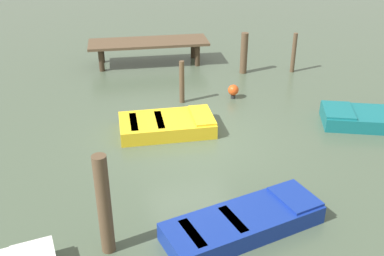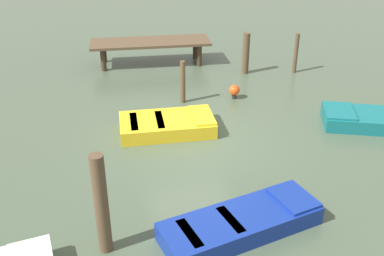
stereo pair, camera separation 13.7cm
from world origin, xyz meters
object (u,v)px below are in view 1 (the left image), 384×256
object	(u,v)px
dock_segment	(149,44)
mooring_piling_far_right	(244,53)
rowboat_blue	(244,222)
mooring_piling_near_left	(294,53)
rowboat_yellow	(167,125)
mooring_piling_near_right	(104,205)
marker_buoy	(233,90)
mooring_piling_far_left	(182,82)

from	to	relation	value
dock_segment	mooring_piling_far_right	xyz separation A→B (m)	(3.30, -1.94, -0.04)
rowboat_blue	mooring_piling_near_left	world-z (taller)	mooring_piling_near_left
mooring_piling_near_left	dock_segment	bearing A→B (deg)	155.73
rowboat_yellow	mooring_piling_far_right	distance (m)	5.56
dock_segment	mooring_piling_near_left	size ratio (longest dim) A/B	3.18
rowboat_yellow	rowboat_blue	xyz separation A→B (m)	(0.58, -4.65, -0.00)
mooring_piling_near_right	rowboat_blue	bearing A→B (deg)	-3.26
rowboat_blue	marker_buoy	distance (m)	6.74
mooring_piling_near_right	mooring_piling_far_left	size ratio (longest dim) A/B	1.48
marker_buoy	mooring_piling_near_left	bearing A→B (deg)	30.73
mooring_piling_near_left	mooring_piling_far_left	bearing A→B (deg)	-160.56
rowboat_yellow	marker_buoy	xyz separation A→B (m)	(2.64, 1.76, 0.07)
mooring_piling_near_left	marker_buoy	xyz separation A→B (m)	(-3.07, -1.83, -0.48)
mooring_piling_far_right	mooring_piling_near_right	bearing A→B (deg)	-125.20
mooring_piling_near_left	marker_buoy	size ratio (longest dim) A/B	3.17
rowboat_yellow	mooring_piling_far_right	bearing A→B (deg)	50.59
rowboat_blue	marker_buoy	xyz separation A→B (m)	(2.06, 6.41, 0.07)
rowboat_yellow	mooring_piling_near_right	distance (m)	5.05
dock_segment	rowboat_yellow	size ratio (longest dim) A/B	1.74
rowboat_yellow	marker_buoy	world-z (taller)	marker_buoy
rowboat_yellow	marker_buoy	size ratio (longest dim) A/B	5.79
dock_segment	mooring_piling_near_left	bearing A→B (deg)	-18.58
dock_segment	rowboat_yellow	world-z (taller)	dock_segment
dock_segment	rowboat_blue	xyz separation A→B (m)	(0.04, -10.57, -0.61)
mooring_piling_far_left	mooring_piling_far_right	distance (m)	3.60
rowboat_yellow	mooring_piling_near_left	size ratio (longest dim) A/B	1.83
mooring_piling_near_right	mooring_piling_far_left	world-z (taller)	mooring_piling_near_right
dock_segment	marker_buoy	distance (m)	4.69
mooring_piling_near_right	mooring_piling_near_left	world-z (taller)	mooring_piling_near_right
marker_buoy	mooring_piling_far_right	bearing A→B (deg)	61.54
mooring_piling_far_right	marker_buoy	bearing A→B (deg)	-118.46
dock_segment	mooring_piling_far_left	distance (m)	4.05
rowboat_blue	rowboat_yellow	bearing A→B (deg)	85.06
rowboat_yellow	rowboat_blue	bearing A→B (deg)	-78.29
rowboat_yellow	mooring_piling_near_left	world-z (taller)	mooring_piling_near_left
dock_segment	mooring_piling_far_left	xyz separation A→B (m)	(0.36, -4.03, -0.11)
rowboat_yellow	mooring_piling_near_left	distance (m)	6.77
mooring_piling_far_left	mooring_piling_near_left	bearing A→B (deg)	19.44
mooring_piling_far_left	mooring_piling_far_right	xyz separation A→B (m)	(2.94, 2.08, 0.07)
mooring_piling_near_right	marker_buoy	bearing A→B (deg)	52.65
rowboat_yellow	mooring_piling_far_right	xyz separation A→B (m)	(3.84, 3.98, 0.56)
mooring_piling_far_right	marker_buoy	size ratio (longest dim) A/B	3.25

